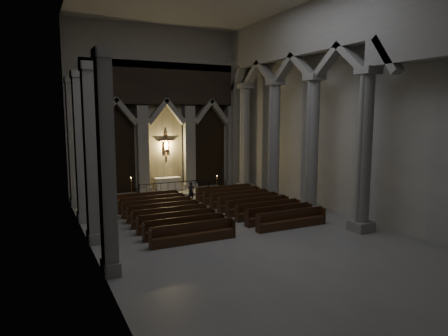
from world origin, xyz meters
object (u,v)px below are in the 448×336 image
(altar, at_px, (168,184))
(altar_rail, at_px, (175,186))
(pews, at_px, (212,211))
(candle_stand_left, at_px, (132,194))
(worshipper, at_px, (191,191))
(candle_stand_right, at_px, (217,189))

(altar, bearing_deg, altar_rail, -86.74)
(pews, bearing_deg, altar_rail, 90.00)
(altar_rail, bearing_deg, candle_stand_left, -179.07)
(altar_rail, bearing_deg, worshipper, -78.80)
(altar_rail, bearing_deg, pews, -90.00)
(candle_stand_right, relative_size, worshipper, 1.07)
(altar, bearing_deg, candle_stand_right, -37.74)
(candle_stand_right, bearing_deg, worshipper, -153.28)
(altar_rail, bearing_deg, altar, 93.26)
(candle_stand_left, bearing_deg, pews, -63.78)
(pews, distance_m, worshipper, 4.32)
(altar, xyz_separation_m, worshipper, (0.50, -3.55, 0.01))
(altar, bearing_deg, worshipper, -82.01)
(altar_rail, height_order, candle_stand_left, candle_stand_left)
(altar_rail, relative_size, candle_stand_left, 3.38)
(pews, xyz_separation_m, worshipper, (0.42, 4.29, 0.35))
(pews, relative_size, worshipper, 7.27)
(altar, xyz_separation_m, candle_stand_right, (2.98, -2.30, -0.26))
(worshipper, bearing_deg, candle_stand_left, 137.08)
(altar, bearing_deg, pews, -89.39)
(candle_stand_left, bearing_deg, altar_rail, 0.93)
(altar_rail, xyz_separation_m, candle_stand_left, (-3.12, -0.05, -0.26))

